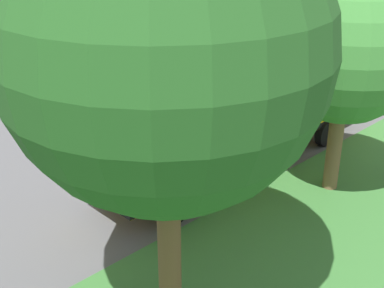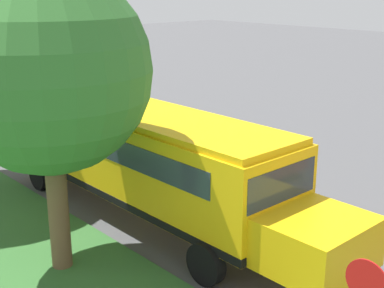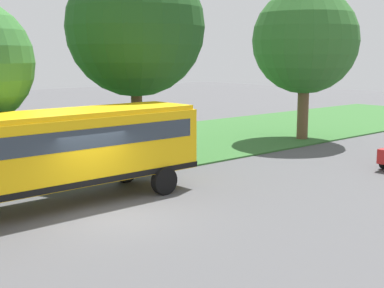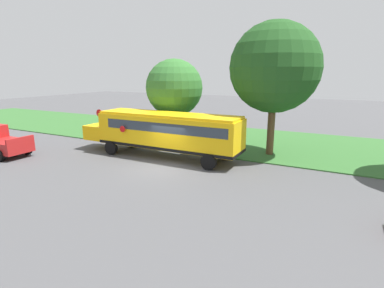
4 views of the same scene
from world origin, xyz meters
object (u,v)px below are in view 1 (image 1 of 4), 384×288
at_px(pickup_truck, 305,51).
at_px(school_bus, 234,117).
at_px(oak_tree_beside_bus, 347,51).
at_px(oak_tree_roadside_mid, 160,43).

bearing_deg(pickup_truck, school_bus, 113.72).
xyz_separation_m(pickup_truck, oak_tree_beside_bus, (-8.44, 10.49, 3.58)).
distance_m(pickup_truck, oak_tree_roadside_mid, 20.84).
relative_size(school_bus, oak_tree_beside_bus, 1.78).
bearing_deg(oak_tree_roadside_mid, pickup_truck, -63.75).
height_order(school_bus, pickup_truck, school_bus).
xyz_separation_m(school_bus, oak_tree_roadside_mid, (-3.86, 6.57, 4.40)).
bearing_deg(school_bus, pickup_truck, -66.28).
distance_m(school_bus, oak_tree_beside_bus, 4.47).
distance_m(school_bus, oak_tree_roadside_mid, 8.80).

